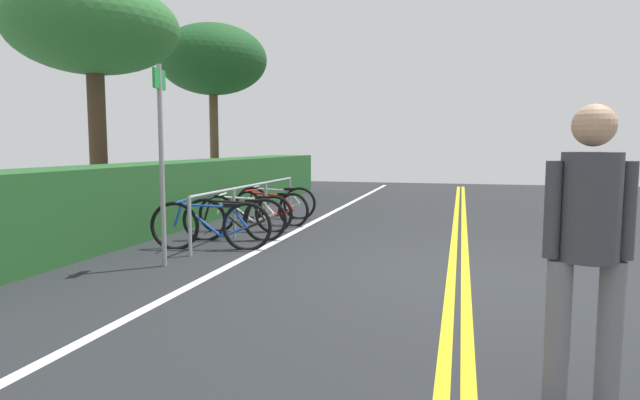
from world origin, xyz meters
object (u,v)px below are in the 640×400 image
(bicycle_0, at_px, (211,226))
(pedestrian, at_px, (589,236))
(bicycle_1, at_px, (235,219))
(bicycle_2, at_px, (246,213))
(bicycle_3, at_px, (270,208))
(bike_rack, at_px, (251,197))
(sign_post_near, at_px, (161,147))
(tree_mid, at_px, (93,30))
(bicycle_4, at_px, (276,203))
(tree_far_right, at_px, (213,61))

(bicycle_0, distance_m, pedestrian, 5.72)
(bicycle_1, bearing_deg, bicycle_0, 177.58)
(bicycle_2, height_order, pedestrian, pedestrian)
(bicycle_2, distance_m, bicycle_3, 0.96)
(bike_rack, bearing_deg, bicycle_2, 120.73)
(bicycle_3, bearing_deg, bike_rack, 178.12)
(bike_rack, height_order, bicycle_1, bike_rack)
(bicycle_1, bearing_deg, bicycle_3, 2.05)
(bicycle_3, xyz_separation_m, pedestrian, (-6.42, -4.24, 0.69))
(bicycle_0, bearing_deg, sign_post_near, 176.31)
(bike_rack, distance_m, sign_post_near, 2.99)
(bicycle_2, height_order, tree_mid, tree_mid)
(bicycle_2, relative_size, bicycle_4, 1.00)
(sign_post_near, bearing_deg, tree_far_right, 21.75)
(pedestrian, distance_m, tree_mid, 10.43)
(bicycle_1, height_order, bicycle_4, bicycle_1)
(bicycle_1, distance_m, bicycle_2, 0.89)
(sign_post_near, bearing_deg, pedestrian, -121.82)
(bicycle_3, distance_m, tree_far_right, 6.77)
(sign_post_near, distance_m, tree_mid, 5.57)
(bicycle_1, distance_m, tree_mid, 5.33)
(pedestrian, bearing_deg, tree_far_right, 34.64)
(bicycle_4, distance_m, tree_far_right, 6.15)
(bicycle_2, height_order, sign_post_near, sign_post_near)
(bicycle_1, height_order, pedestrian, pedestrian)
(bicycle_1, height_order, tree_far_right, tree_far_right)
(pedestrian, distance_m, sign_post_near, 5.06)
(bicycle_3, height_order, bicycle_4, bicycle_4)
(bike_rack, relative_size, sign_post_near, 1.80)
(bicycle_4, height_order, tree_far_right, tree_far_right)
(bicycle_3, relative_size, pedestrian, 0.96)
(bicycle_3, xyz_separation_m, tree_mid, (-0.19, 3.64, 3.48))
(bicycle_3, distance_m, pedestrian, 7.73)
(bike_rack, bearing_deg, bicycle_4, 4.73)
(bicycle_0, xyz_separation_m, sign_post_near, (-1.16, 0.07, 1.14))
(bicycle_2, xyz_separation_m, tree_mid, (0.76, 3.53, 3.48))
(bicycle_3, bearing_deg, bicycle_4, 11.97)
(pedestrian, bearing_deg, bicycle_3, 33.44)
(bicycle_4, xyz_separation_m, tree_mid, (-1.00, 3.47, 3.47))
(bike_rack, relative_size, tree_far_right, 0.91)
(bicycle_3, xyz_separation_m, sign_post_near, (-3.76, 0.04, 1.17))
(bicycle_1, relative_size, pedestrian, 0.94)
(bicycle_0, height_order, bicycle_3, bicycle_0)
(bicycle_1, height_order, bicycle_3, bicycle_1)
(bicycle_1, xyz_separation_m, tree_mid, (1.63, 3.71, 3.46))
(bicycle_3, distance_m, sign_post_near, 3.94)
(bicycle_1, relative_size, bicycle_4, 0.98)
(bicycle_3, relative_size, sign_post_near, 0.67)
(bicycle_1, xyz_separation_m, bicycle_4, (2.63, 0.24, -0.01))
(bicycle_0, relative_size, bicycle_4, 1.06)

